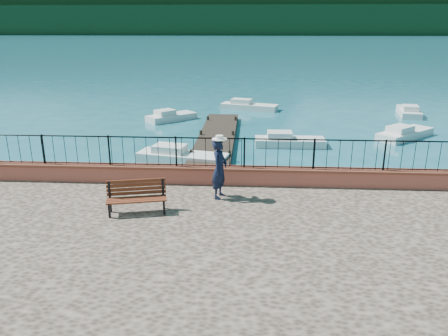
# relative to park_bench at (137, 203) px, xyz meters

# --- Properties ---
(ground) EXTENTS (2000.00, 2000.00, 0.00)m
(ground) POSITION_rel_park_bench_xyz_m (3.20, -1.24, -1.48)
(ground) COLOR #19596B
(ground) RESTS_ON ground
(parapet) EXTENTS (28.00, 0.46, 0.58)m
(parapet) POSITION_rel_park_bench_xyz_m (3.20, 2.46, 0.01)
(parapet) COLOR #AF503F
(parapet) RESTS_ON promenade
(railing) EXTENTS (27.00, 0.05, 0.95)m
(railing) POSITION_rel_park_bench_xyz_m (3.20, 2.46, 0.78)
(railing) COLOR black
(railing) RESTS_ON parapet
(dock) EXTENTS (2.00, 16.00, 0.30)m
(dock) POSITION_rel_park_bench_xyz_m (1.20, 10.76, -1.33)
(dock) COLOR #2D231C
(dock) RESTS_ON ground
(far_forest) EXTENTS (900.00, 60.00, 18.00)m
(far_forest) POSITION_rel_park_bench_xyz_m (3.20, 298.76, 7.52)
(far_forest) COLOR black
(far_forest) RESTS_ON ground
(foothills) EXTENTS (900.00, 120.00, 44.00)m
(foothills) POSITION_rel_park_bench_xyz_m (3.20, 358.76, 20.52)
(foothills) COLOR black
(foothills) RESTS_ON ground
(companion_hill) EXTENTS (448.00, 384.00, 180.00)m
(companion_hill) POSITION_rel_park_bench_xyz_m (223.20, 558.76, -1.48)
(companion_hill) COLOR #142D23
(companion_hill) RESTS_ON ground
(park_bench) EXTENTS (1.70, 0.88, 0.90)m
(park_bench) POSITION_rel_park_bench_xyz_m (0.00, 0.00, 0.00)
(park_bench) COLOR black
(park_bench) RESTS_ON promenade
(person) EXTENTS (0.60, 0.75, 1.80)m
(person) POSITION_rel_park_bench_xyz_m (2.19, 1.27, 0.62)
(person) COLOR black
(person) RESTS_ON promenade
(hat) EXTENTS (0.44, 0.44, 0.12)m
(hat) POSITION_rel_park_bench_xyz_m (2.19, 1.27, 1.58)
(hat) COLOR white
(hat) RESTS_ON person
(boat_0) EXTENTS (4.43, 2.18, 0.80)m
(boat_0) POSITION_rel_park_bench_xyz_m (-0.09, 8.57, -1.08)
(boat_0) COLOR white
(boat_0) RESTS_ON ground
(boat_1) EXTENTS (3.68, 1.32, 0.80)m
(boat_1) POSITION_rel_park_bench_xyz_m (5.18, 11.74, -1.08)
(boat_1) COLOR silver
(boat_1) RESTS_ON ground
(boat_2) EXTENTS (3.86, 3.63, 0.80)m
(boat_2) POSITION_rel_park_bench_xyz_m (11.91, 13.96, -1.08)
(boat_2) COLOR silver
(boat_2) RESTS_ON ground
(boat_3) EXTENTS (3.36, 3.25, 0.80)m
(boat_3) POSITION_rel_park_bench_xyz_m (-2.28, 17.91, -1.08)
(boat_3) COLOR silver
(boat_3) RESTS_ON ground
(boat_4) EXTENTS (4.46, 2.46, 0.80)m
(boat_4) POSITION_rel_park_bench_xyz_m (2.95, 22.23, -1.08)
(boat_4) COLOR silver
(boat_4) RESTS_ON ground
(boat_5) EXTENTS (1.98, 3.91, 0.80)m
(boat_5) POSITION_rel_park_bench_xyz_m (14.40, 20.83, -1.08)
(boat_5) COLOR silver
(boat_5) RESTS_ON ground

